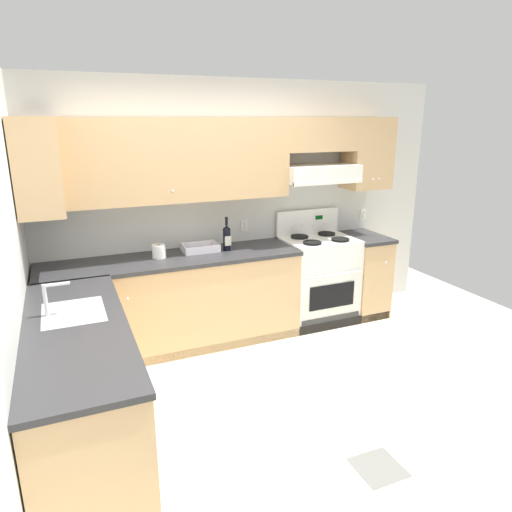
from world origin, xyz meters
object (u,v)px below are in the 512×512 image
stove (318,279)px  wine_bottle (227,237)px  paper_towel_roll (159,251)px  bowl (200,249)px

stove → wine_bottle: size_ratio=3.58×
stove → wine_bottle: bearing=178.5°
stove → paper_towel_roll: size_ratio=9.42×
wine_bottle → bowl: 0.28m
bowl → paper_towel_roll: 0.43m
wine_bottle → bowl: (-0.25, 0.08, -0.11)m
wine_bottle → bowl: size_ratio=0.96×
paper_towel_roll → wine_bottle: bearing=-0.2°
wine_bottle → paper_towel_roll: (-0.67, 0.00, -0.07)m
paper_towel_roll → stove: bearing=-1.0°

